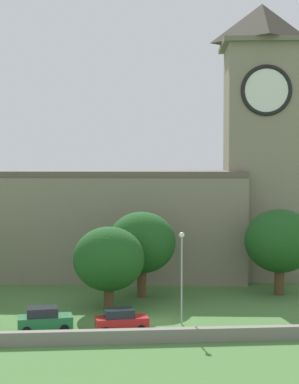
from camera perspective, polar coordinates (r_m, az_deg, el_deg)
name	(u,v)px	position (r m, az deg, el deg)	size (l,w,h in m)	color
ground_plane	(144,285)	(67.29, -0.52, -8.31)	(200.00, 200.00, 0.00)	#477538
church	(153,198)	(71.58, 0.34, -0.50)	(37.98, 15.10, 30.10)	gray
quay_barrier	(164,335)	(47.38, 1.33, -12.65)	(43.54, 0.70, 0.99)	gray
car_green	(44,319)	(50.57, -9.35, -11.13)	(4.35, 2.59, 1.90)	#1E6B38
car_red	(121,320)	(50.02, -2.55, -11.32)	(4.20, 2.43, 1.77)	red
streetlamp_west_mid	(182,263)	(51.32, 2.88, -6.37)	(0.44, 0.44, 7.41)	#9EA0A5
tree_churchyard	(109,259)	(56.33, -3.65, -5.98)	(6.26, 6.26, 7.29)	brown
tree_riverside_east	(280,241)	(63.26, 11.53, -4.31)	(6.80, 6.80, 8.32)	brown
tree_by_tower	(142,243)	(60.92, -0.70, -4.54)	(6.48, 6.48, 8.17)	brown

